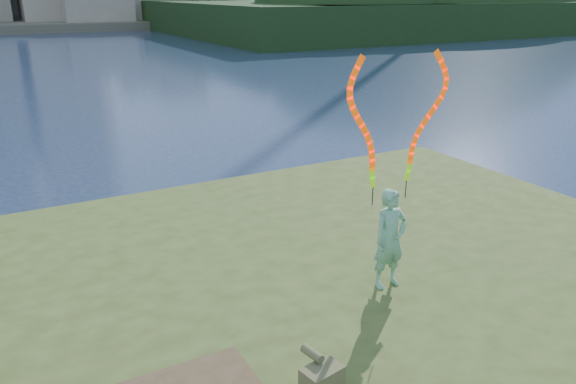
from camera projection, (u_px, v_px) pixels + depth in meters
ground at (228, 325)px, 9.53m from camera, size 320.00×320.00×0.00m
wooded_hill at (432, 27)px, 85.97m from camera, size 78.00×50.00×63.00m
woman_with_ribbons at (391, 204)px, 8.76m from camera, size 2.06×0.40×4.04m
canvas_bag at (321, 378)px, 6.70m from camera, size 0.53×0.60×0.46m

